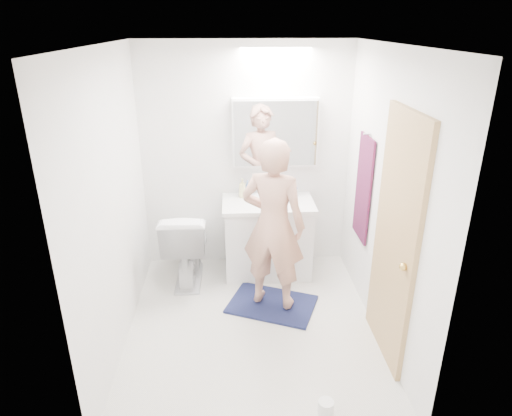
{
  "coord_description": "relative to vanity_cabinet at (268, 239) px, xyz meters",
  "views": [
    {
      "loc": [
        -0.16,
        -3.36,
        2.55
      ],
      "look_at": [
        0.05,
        0.25,
        1.05
      ],
      "focal_mm": 31.59,
      "sensor_mm": 36.0,
      "label": 1
    }
  ],
  "objects": [
    {
      "name": "floor",
      "position": [
        -0.22,
        -0.96,
        -0.39
      ],
      "size": [
        2.5,
        2.5,
        0.0
      ],
      "primitive_type": "plane",
      "color": "silver",
      "rests_on": "ground"
    },
    {
      "name": "ceiling",
      "position": [
        -0.22,
        -0.96,
        2.01
      ],
      "size": [
        2.5,
        2.5,
        0.0
      ],
      "primitive_type": "plane",
      "rotation": [
        3.14,
        0.0,
        0.0
      ],
      "color": "white",
      "rests_on": "floor"
    },
    {
      "name": "wall_back",
      "position": [
        -0.22,
        0.29,
        0.81
      ],
      "size": [
        2.5,
        0.0,
        2.5
      ],
      "primitive_type": "plane",
      "rotation": [
        1.57,
        0.0,
        0.0
      ],
      "color": "white",
      "rests_on": "floor"
    },
    {
      "name": "wall_front",
      "position": [
        -0.22,
        -2.21,
        0.81
      ],
      "size": [
        2.5,
        0.0,
        2.5
      ],
      "primitive_type": "plane",
      "rotation": [
        -1.57,
        0.0,
        0.0
      ],
      "color": "white",
      "rests_on": "floor"
    },
    {
      "name": "wall_left",
      "position": [
        -1.32,
        -0.96,
        0.81
      ],
      "size": [
        0.0,
        2.5,
        2.5
      ],
      "primitive_type": "plane",
      "rotation": [
        1.57,
        0.0,
        1.57
      ],
      "color": "white",
      "rests_on": "floor"
    },
    {
      "name": "wall_right",
      "position": [
        0.88,
        -0.96,
        0.81
      ],
      "size": [
        0.0,
        2.5,
        2.5
      ],
      "primitive_type": "plane",
      "rotation": [
        1.57,
        0.0,
        -1.57
      ],
      "color": "white",
      "rests_on": "floor"
    },
    {
      "name": "vanity_cabinet",
      "position": [
        0.0,
        0.0,
        0.0
      ],
      "size": [
        0.9,
        0.55,
        0.78
      ],
      "primitive_type": "cube",
      "color": "white",
      "rests_on": "floor"
    },
    {
      "name": "countertop",
      "position": [
        0.0,
        -0.0,
        0.41
      ],
      "size": [
        0.95,
        0.58,
        0.04
      ],
      "primitive_type": "cube",
      "color": "white",
      "rests_on": "vanity_cabinet"
    },
    {
      "name": "sink_basin",
      "position": [
        0.0,
        0.03,
        0.45
      ],
      "size": [
        0.36,
        0.36,
        0.03
      ],
      "primitive_type": "cylinder",
      "color": "white",
      "rests_on": "countertop"
    },
    {
      "name": "faucet",
      "position": [
        -0.0,
        0.22,
        0.51
      ],
      "size": [
        0.02,
        0.02,
        0.16
      ],
      "primitive_type": "cylinder",
      "color": "silver",
      "rests_on": "countertop"
    },
    {
      "name": "medicine_cabinet",
      "position": [
        0.08,
        0.21,
        1.11
      ],
      "size": [
        0.88,
        0.14,
        0.7
      ],
      "primitive_type": "cube",
      "color": "white",
      "rests_on": "wall_back"
    },
    {
      "name": "mirror_panel",
      "position": [
        0.08,
        0.13,
        1.11
      ],
      "size": [
        0.84,
        0.01,
        0.66
      ],
      "primitive_type": "cube",
      "color": "silver",
      "rests_on": "medicine_cabinet"
    },
    {
      "name": "toilet",
      "position": [
        -0.86,
        -0.11,
        0.02
      ],
      "size": [
        0.46,
        0.8,
        0.81
      ],
      "primitive_type": "imported",
      "rotation": [
        0.0,
        0.0,
        3.13
      ],
      "color": "white",
      "rests_on": "floor"
    },
    {
      "name": "bath_rug",
      "position": [
        -0.01,
        -0.66,
        -0.38
      ],
      "size": [
        0.95,
        0.81,
        0.02
      ],
      "primitive_type": "cube",
      "rotation": [
        0.0,
        0.0,
        -0.39
      ],
      "color": "#152344",
      "rests_on": "floor"
    },
    {
      "name": "person",
      "position": [
        -0.01,
        -0.66,
        0.46
      ],
      "size": [
        0.69,
        0.58,
        1.61
      ],
      "primitive_type": "imported",
      "rotation": [
        0.0,
        0.0,
        2.75
      ],
      "color": "tan",
      "rests_on": "bath_rug"
    },
    {
      "name": "door",
      "position": [
        0.86,
        -1.31,
        0.61
      ],
      "size": [
        0.04,
        0.8,
        2.0
      ],
      "primitive_type": "cube",
      "color": "tan",
      "rests_on": "wall_right"
    },
    {
      "name": "door_knob",
      "position": [
        0.82,
        -1.61,
        0.56
      ],
      "size": [
        0.06,
        0.06,
        0.06
      ],
      "primitive_type": "sphere",
      "color": "gold",
      "rests_on": "door"
    },
    {
      "name": "towel",
      "position": [
        0.86,
        -0.41,
        0.71
      ],
      "size": [
        0.02,
        0.42,
        1.0
      ],
      "primitive_type": "cube",
      "color": "#13123A",
      "rests_on": "wall_right"
    },
    {
      "name": "towel_hook",
      "position": [
        0.85,
        -0.41,
        1.23
      ],
      "size": [
        0.07,
        0.02,
        0.02
      ],
      "primitive_type": "cylinder",
      "rotation": [
        0.0,
        1.57,
        0.0
      ],
      "color": "silver",
      "rests_on": "wall_right"
    },
    {
      "name": "soap_bottle_a",
      "position": [
        -0.26,
        0.15,
        0.53
      ],
      "size": [
        0.1,
        0.1,
        0.21
      ],
      "primitive_type": "imported",
      "rotation": [
        0.0,
        0.0,
        0.31
      ],
      "color": "beige",
      "rests_on": "countertop"
    },
    {
      "name": "soap_bottle_b",
      "position": [
        -0.21,
        0.18,
        0.52
      ],
      "size": [
        0.09,
        0.09,
        0.17
      ],
      "primitive_type": "imported",
      "rotation": [
        0.0,
        0.0,
        -0.13
      ],
      "color": "#608CCE",
      "rests_on": "countertop"
    },
    {
      "name": "toothbrush_cup",
      "position": [
        0.28,
        0.16,
        0.48
      ],
      "size": [
        0.12,
        0.12,
        0.09
      ],
      "primitive_type": "imported",
      "rotation": [
        0.0,
        0.0,
        0.21
      ],
      "color": "#3F4DBE",
      "rests_on": "countertop"
    },
    {
      "name": "toilet_paper_roll",
      "position": [
        0.25,
        -1.98,
        -0.34
      ],
      "size": [
        0.11,
        0.11,
        0.1
      ],
      "primitive_type": "cylinder",
      "color": "white",
      "rests_on": "floor"
    }
  ]
}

